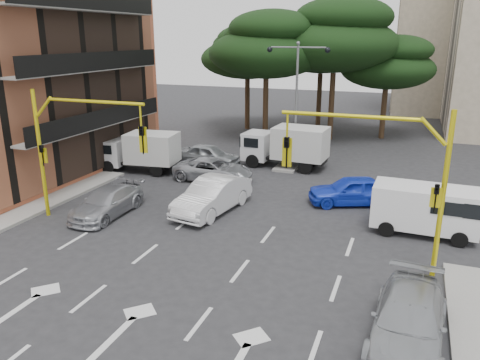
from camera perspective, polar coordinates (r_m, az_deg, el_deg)
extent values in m
plane|color=#28282B|center=(18.20, -6.00, -9.92)|extent=(120.00, 120.00, 0.00)
cube|color=gray|center=(32.37, 6.62, 2.42)|extent=(1.40, 6.00, 0.15)
cube|color=black|center=(28.74, -18.34, 11.83)|extent=(0.12, 14.72, 11.20)
cube|color=black|center=(46.50, 24.65, 16.00)|extent=(0.12, 11.04, 16.20)
cube|color=tan|center=(58.70, 26.98, 15.15)|extent=(16.00, 12.00, 16.00)
cube|color=black|center=(58.49, 18.80, 15.57)|extent=(0.12, 11.04, 14.20)
cylinder|color=#382616|center=(38.61, 3.12, 8.54)|extent=(0.44, 0.44, 4.95)
ellipsoid|color=black|center=(38.19, 3.24, 15.16)|extent=(9.15, 9.15, 3.87)
ellipsoid|color=black|center=(37.62, 4.01, 17.97)|extent=(6.86, 6.86, 2.86)
ellipsoid|color=black|center=(38.61, 2.67, 17.15)|extent=(6.07, 6.07, 2.64)
cylinder|color=#382616|center=(39.35, 11.06, 8.75)|extent=(0.44, 0.44, 5.40)
ellipsoid|color=black|center=(38.96, 11.49, 15.83)|extent=(9.98, 9.98, 4.22)
ellipsoid|color=black|center=(38.49, 12.50, 18.80)|extent=(7.49, 7.49, 3.12)
ellipsoid|color=black|center=(39.35, 10.94, 17.97)|extent=(6.62, 6.62, 2.88)
cylinder|color=#382616|center=(43.33, 0.90, 9.21)|extent=(0.44, 0.44, 4.50)
ellipsoid|color=black|center=(42.96, 0.92, 14.57)|extent=(8.32, 8.32, 3.52)
ellipsoid|color=black|center=(42.34, 1.55, 16.82)|extent=(6.24, 6.24, 2.60)
ellipsoid|color=black|center=(43.37, 0.42, 16.18)|extent=(5.52, 5.52, 2.40)
cylinder|color=#382616|center=(40.98, 17.06, 7.68)|extent=(0.44, 0.44, 4.05)
ellipsoid|color=black|center=(40.58, 17.51, 12.76)|extent=(7.49, 7.49, 3.17)
ellipsoid|color=black|center=(40.08, 18.56, 14.82)|extent=(5.62, 5.62, 2.34)
ellipsoid|color=black|center=(40.86, 16.96, 14.35)|extent=(4.97, 4.97, 2.16)
cylinder|color=#382616|center=(44.61, 9.61, 9.50)|extent=(0.44, 0.44, 4.95)
ellipsoid|color=black|center=(44.25, 9.90, 15.22)|extent=(9.15, 9.15, 3.87)
ellipsoid|color=black|center=(43.73, 10.73, 17.61)|extent=(6.86, 6.86, 2.86)
ellipsoid|color=black|center=(44.62, 9.41, 16.95)|extent=(6.07, 6.07, 2.64)
cylinder|color=yellow|center=(17.29, 23.46, -2.00)|extent=(0.18, 0.18, 6.00)
cylinder|color=yellow|center=(16.72, 22.49, 5.50)|extent=(0.95, 0.14, 0.95)
cylinder|color=yellow|center=(16.77, 13.17, 7.61)|extent=(4.80, 0.14, 0.14)
cylinder|color=yellow|center=(17.26, 5.79, 6.71)|extent=(0.08, 0.08, 0.90)
imported|color=black|center=(17.48, 5.68, 3.33)|extent=(0.20, 0.24, 1.20)
cube|color=yellow|center=(17.56, 5.75, 3.39)|extent=(0.36, 0.06, 1.10)
imported|color=black|center=(17.14, 22.75, -2.08)|extent=(0.16, 0.20, 1.00)
cube|color=yellow|center=(17.23, 22.74, -1.98)|extent=(0.35, 0.08, 0.70)
cylinder|color=yellow|center=(23.53, -23.13, 2.86)|extent=(0.18, 0.18, 6.00)
cylinder|color=yellow|center=(22.75, -22.78, 8.26)|extent=(0.95, 0.14, 0.95)
cylinder|color=yellow|center=(20.93, -17.28, 9.12)|extent=(4.80, 0.14, 0.14)
cylinder|color=yellow|center=(19.74, -12.03, 7.74)|extent=(0.08, 0.08, 0.90)
imported|color=black|center=(19.93, -11.85, 4.77)|extent=(0.20, 0.24, 1.20)
cube|color=yellow|center=(20.00, -11.73, 4.81)|extent=(0.36, 0.06, 1.10)
imported|color=black|center=(23.27, -22.99, 2.73)|extent=(0.16, 0.20, 1.00)
cube|color=yellow|center=(23.34, -22.82, 2.79)|extent=(0.35, 0.08, 0.70)
cylinder|color=slate|center=(31.62, 6.86, 9.13)|extent=(0.16, 0.16, 7.50)
cylinder|color=slate|center=(31.55, 5.45, 15.82)|extent=(1.80, 0.10, 0.10)
sphere|color=black|center=(31.83, 3.64, 15.60)|extent=(0.36, 0.36, 0.36)
cylinder|color=slate|center=(31.12, 8.77, 15.68)|extent=(1.80, 0.10, 0.10)
sphere|color=black|center=(30.93, 10.64, 15.31)|extent=(0.36, 0.36, 0.36)
sphere|color=slate|center=(31.32, 7.12, 16.21)|extent=(0.24, 0.24, 0.24)
imported|color=silver|center=(22.76, -3.38, -1.92)|extent=(2.50, 5.21, 1.65)
imported|color=blue|center=(24.44, 13.43, -1.24)|extent=(4.65, 3.24, 1.47)
imported|color=#A7A9AF|center=(23.25, -15.90, -2.62)|extent=(1.83, 4.48, 1.30)
imported|color=#A1A4A9|center=(27.75, -3.28, 1.25)|extent=(4.72, 2.19, 1.31)
imported|color=#9DA1A4|center=(31.03, -3.71, 3.05)|extent=(4.23, 1.92, 1.41)
imported|color=#9B9EA3|center=(14.34, 19.85, -15.80)|extent=(2.23, 4.90, 1.39)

